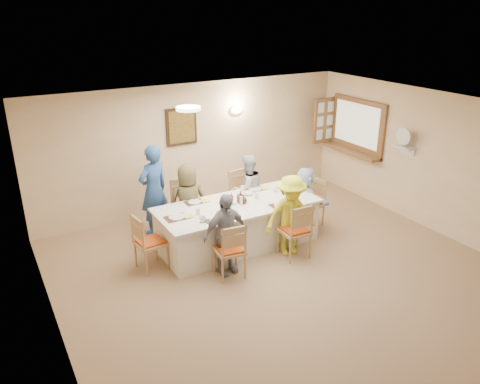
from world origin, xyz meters
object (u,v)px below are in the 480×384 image
caregiver (154,190)px  chair_back_right (244,196)px  diner_back_left (188,202)px  desk_fan (405,140)px  chair_back_left (186,209)px  diner_right_end (305,198)px  serving_hatch (357,126)px  condiment_ketchup (231,198)px  chair_left_end (150,241)px  dining_table (238,224)px  chair_right_end (310,203)px  diner_front_left (225,234)px  chair_front_right (294,230)px  diner_front_right (291,215)px  chair_front_left (229,249)px  diner_back_right (248,190)px

caregiver → chair_back_right: bearing=149.2°
diner_back_left → desk_fan: bearing=170.9°
chair_back_left → diner_right_end: bearing=-12.7°
serving_hatch → caregiver: bearing=175.7°
caregiver → condiment_ketchup: 1.46m
chair_left_end → desk_fan: bearing=-103.6°
dining_table → chair_right_end: bearing=0.0°
chair_back_right → caregiver: bearing=161.7°
caregiver → chair_right_end: bearing=137.4°
dining_table → diner_front_left: bearing=-131.4°
chair_front_right → diner_back_left: size_ratio=0.70×
chair_back_left → chair_left_end: size_ratio=1.08×
diner_front_right → condiment_ketchup: bearing=143.7°
desk_fan → diner_front_right: 2.78m
desk_fan → diner_front_right: (-2.64, -0.15, -0.87)m
diner_back_left → chair_left_end: bearing=44.0°
chair_back_left → diner_front_left: bearing=-81.1°
chair_back_left → condiment_ketchup: bearing=-46.9°
desk_fan → chair_back_left: bearing=160.9°
diner_front_right → diner_right_end: bearing=49.9°
dining_table → diner_right_end: bearing=0.0°
chair_front_left → diner_back_left: diner_back_left is taller
desk_fan → diner_front_left: desk_fan is taller
chair_back_right → serving_hatch: bearing=-5.9°
serving_hatch → desk_fan: serving_hatch is taller
desk_fan → diner_right_end: (-1.82, 0.53, -0.97)m
diner_back_left → diner_front_right: 1.81m
chair_back_right → chair_right_end: chair_back_right is taller
chair_front_left → diner_back_right: 1.92m
chair_back_right → diner_right_end: 1.15m
serving_hatch → diner_back_right: size_ratio=1.12×
chair_front_left → condiment_ketchup: (0.51, 0.85, 0.41)m
diner_back_right → diner_front_right: (0.00, -1.36, 0.01)m
condiment_ketchup → diner_back_right: bearing=42.2°
diner_right_end → diner_back_left: bearing=74.9°
chair_front_right → chair_front_left: bearing=3.3°
diner_front_right → caregiver: 2.47m
serving_hatch → diner_front_left: serving_hatch is taller
chair_right_end → diner_front_left: diner_front_left is taller
chair_back_right → dining_table: bearing=-133.2°
chair_back_right → diner_front_left: diner_front_left is taller
chair_back_right → diner_front_left: size_ratio=0.75×
diner_right_end → caregiver: bearing=68.6°
chair_front_right → diner_back_right: diner_back_right is taller
diner_front_left → diner_right_end: 2.13m
chair_left_end → diner_back_left: size_ratio=0.68×
serving_hatch → chair_left_end: serving_hatch is taller
serving_hatch → chair_back_left: bearing=-179.7°
desk_fan → diner_right_end: 2.13m
chair_back_left → chair_front_left: (0.00, -1.60, -0.05)m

